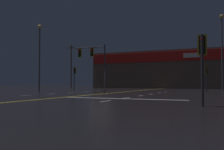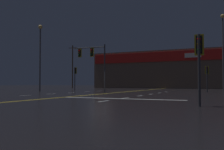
{
  "view_description": "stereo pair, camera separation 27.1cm",
  "coord_description": "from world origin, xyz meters",
  "px_view_note": "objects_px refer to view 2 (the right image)",
  "views": [
    {
      "loc": [
        10.98,
        -22.57,
        1.06
      ],
      "look_at": [
        0.0,
        2.82,
        2.0
      ],
      "focal_mm": 40.0,
      "sensor_mm": 36.0,
      "label": 1
    },
    {
      "loc": [
        11.23,
        -22.46,
        1.06
      ],
      "look_at": [
        0.0,
        2.82,
        2.0
      ],
      "focal_mm": 40.0,
      "sensor_mm": 36.0,
      "label": 2
    }
  ],
  "objects_px": {
    "traffic_signal_corner_northwest": "(75,73)",
    "streetlight_near_left": "(223,43)",
    "traffic_signal_corner_southeast": "(199,53)",
    "traffic_signal_corner_northeast": "(207,73)",
    "streetlight_far_left": "(40,48)",
    "traffic_signal_median": "(91,57)"
  },
  "relations": [
    {
      "from": "streetlight_near_left",
      "to": "traffic_signal_median",
      "type": "bearing_deg",
      "value": -133.04
    },
    {
      "from": "traffic_signal_corner_northwest",
      "to": "streetlight_near_left",
      "type": "xyz_separation_m",
      "value": [
        20.92,
        5.6,
        4.22
      ]
    },
    {
      "from": "traffic_signal_corner_southeast",
      "to": "streetlight_far_left",
      "type": "bearing_deg",
      "value": 146.06
    },
    {
      "from": "traffic_signal_median",
      "to": "traffic_signal_corner_southeast",
      "type": "height_order",
      "value": "traffic_signal_median"
    },
    {
      "from": "streetlight_near_left",
      "to": "streetlight_far_left",
      "type": "height_order",
      "value": "streetlight_near_left"
    },
    {
      "from": "traffic_signal_median",
      "to": "traffic_signal_corner_northwest",
      "type": "bearing_deg",
      "value": 131.2
    },
    {
      "from": "streetlight_far_left",
      "to": "traffic_signal_corner_northeast",
      "type": "bearing_deg",
      "value": 15.3
    },
    {
      "from": "traffic_signal_corner_southeast",
      "to": "traffic_signal_median",
      "type": "bearing_deg",
      "value": 135.8
    },
    {
      "from": "streetlight_far_left",
      "to": "traffic_signal_corner_southeast",
      "type": "bearing_deg",
      "value": -33.94
    },
    {
      "from": "traffic_signal_median",
      "to": "traffic_signal_corner_northeast",
      "type": "height_order",
      "value": "traffic_signal_median"
    },
    {
      "from": "traffic_signal_median",
      "to": "streetlight_near_left",
      "type": "bearing_deg",
      "value": 46.96
    },
    {
      "from": "traffic_signal_corner_southeast",
      "to": "traffic_signal_corner_northwest",
      "type": "height_order",
      "value": "traffic_signal_corner_northwest"
    },
    {
      "from": "streetlight_near_left",
      "to": "traffic_signal_corner_northwest",
      "type": "bearing_deg",
      "value": -165.01
    },
    {
      "from": "traffic_signal_corner_northeast",
      "to": "streetlight_far_left",
      "type": "relative_size",
      "value": 0.35
    },
    {
      "from": "traffic_signal_corner_southeast",
      "to": "streetlight_far_left",
      "type": "height_order",
      "value": "streetlight_far_left"
    },
    {
      "from": "traffic_signal_corner_northeast",
      "to": "traffic_signal_corner_southeast",
      "type": "bearing_deg",
      "value": -87.88
    },
    {
      "from": "traffic_signal_median",
      "to": "streetlight_near_left",
      "type": "distance_m",
      "value": 19.73
    },
    {
      "from": "traffic_signal_corner_northeast",
      "to": "streetlight_near_left",
      "type": "xyz_separation_m",
      "value": [
        1.86,
        5.94,
        4.49
      ]
    },
    {
      "from": "traffic_signal_corner_northwest",
      "to": "streetlight_near_left",
      "type": "relative_size",
      "value": 0.33
    },
    {
      "from": "traffic_signal_median",
      "to": "streetlight_near_left",
      "type": "relative_size",
      "value": 0.49
    },
    {
      "from": "traffic_signal_corner_northwest",
      "to": "streetlight_near_left",
      "type": "bearing_deg",
      "value": 14.99
    },
    {
      "from": "traffic_signal_corner_southeast",
      "to": "traffic_signal_corner_northwest",
      "type": "xyz_separation_m",
      "value": [
        -19.82,
        20.56,
        0.13
      ]
    }
  ]
}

